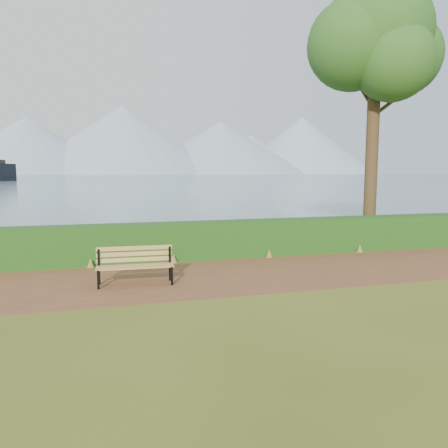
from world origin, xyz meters
name	(u,v)px	position (x,y,z in m)	size (l,w,h in m)	color
ground	(237,278)	(0.00, 0.00, 0.00)	(140.00, 140.00, 0.00)	#465317
path	(233,275)	(0.00, 0.30, 0.01)	(40.00, 3.40, 0.01)	brown
hedge	(209,239)	(0.00, 2.60, 0.50)	(32.00, 0.85, 1.00)	#193E11
water	(104,176)	(0.00, 260.00, 0.01)	(700.00, 510.00, 0.00)	slate
mountains	(91,143)	(-9.17, 406.05, 27.70)	(585.00, 190.00, 70.00)	#839CAF
bench	(135,263)	(-2.25, 0.13, 0.46)	(1.63, 0.55, 0.81)	black
tree	(376,40)	(5.91, 3.71, 6.64)	(4.65, 3.89, 8.94)	#352415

